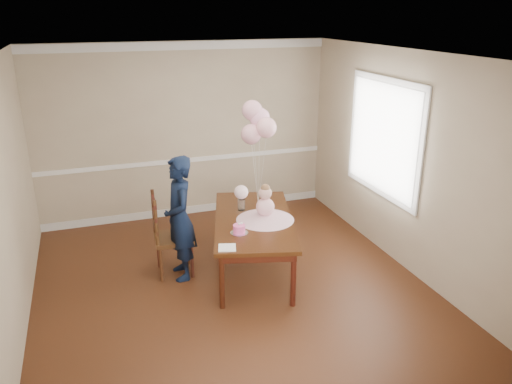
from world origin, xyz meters
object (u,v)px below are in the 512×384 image
object	(u,v)px
dining_table_top	(253,220)
birthday_cake	(239,229)
woman	(180,219)
dining_chair_seat	(174,238)

from	to	relation	value
dining_table_top	birthday_cake	xyz separation A→B (m)	(-0.29, -0.36, 0.08)
birthday_cake	dining_table_top	bearing A→B (deg)	50.31
dining_table_top	birthday_cake	bearing A→B (deg)	-113.96
woman	dining_table_top	bearing A→B (deg)	80.84
dining_chair_seat	birthday_cake	bearing A→B (deg)	-38.57
birthday_cake	woman	distance (m)	0.77
woman	dining_chair_seat	bearing A→B (deg)	-151.06
dining_table_top	dining_chair_seat	distance (m)	1.01
birthday_cake	woman	bearing A→B (deg)	140.76
dining_table_top	birthday_cake	world-z (taller)	birthday_cake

